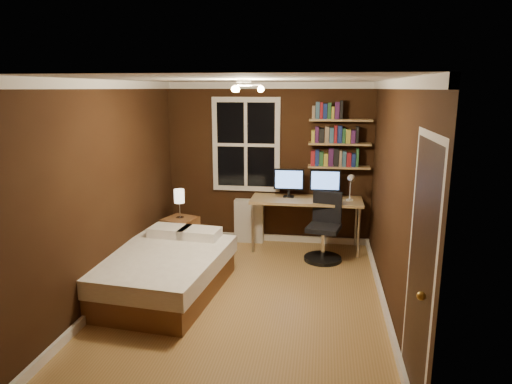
# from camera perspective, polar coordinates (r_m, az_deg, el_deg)

# --- Properties ---
(floor) EXTENTS (4.20, 4.20, 0.00)m
(floor) POSITION_cam_1_polar(r_m,az_deg,el_deg) (5.53, -1.19, -12.95)
(floor) COLOR olive
(floor) RESTS_ON ground
(wall_back) EXTENTS (3.20, 0.04, 2.50)m
(wall_back) POSITION_cam_1_polar(r_m,az_deg,el_deg) (7.16, 1.58, 3.52)
(wall_back) COLOR black
(wall_back) RESTS_ON ground
(wall_left) EXTENTS (0.04, 4.20, 2.50)m
(wall_left) POSITION_cam_1_polar(r_m,az_deg,el_deg) (5.61, -17.59, 0.31)
(wall_left) COLOR black
(wall_left) RESTS_ON ground
(wall_right) EXTENTS (0.04, 4.20, 2.50)m
(wall_right) POSITION_cam_1_polar(r_m,az_deg,el_deg) (5.10, 16.76, -0.83)
(wall_right) COLOR black
(wall_right) RESTS_ON ground
(ceiling) EXTENTS (3.20, 4.20, 0.02)m
(ceiling) POSITION_cam_1_polar(r_m,az_deg,el_deg) (4.98, -1.32, 13.90)
(ceiling) COLOR white
(ceiling) RESTS_ON wall_back
(window) EXTENTS (1.06, 0.06, 1.46)m
(window) POSITION_cam_1_polar(r_m,az_deg,el_deg) (7.13, -1.25, 5.93)
(window) COLOR silver
(window) RESTS_ON wall_back
(door) EXTENTS (0.03, 0.82, 2.05)m
(door) POSITION_cam_1_polar(r_m,az_deg,el_deg) (3.71, 19.71, -9.84)
(door) COLOR black
(door) RESTS_ON ground
(door_knob) EXTENTS (0.06, 0.06, 0.06)m
(door_knob) POSITION_cam_1_polar(r_m,az_deg,el_deg) (3.44, 19.96, -12.12)
(door_knob) COLOR #B88F3A
(door_knob) RESTS_ON door
(ceiling_fixture) EXTENTS (0.44, 0.44, 0.18)m
(ceiling_fixture) POSITION_cam_1_polar(r_m,az_deg,el_deg) (4.88, -1.52, 12.74)
(ceiling_fixture) COLOR beige
(ceiling_fixture) RESTS_ON ceiling
(bookshelf_lower) EXTENTS (0.92, 0.22, 0.03)m
(bookshelf_lower) POSITION_cam_1_polar(r_m,az_deg,el_deg) (6.99, 10.30, 3.10)
(bookshelf_lower) COLOR #9F7C4D
(bookshelf_lower) RESTS_ON wall_back
(books_row_lower) EXTENTS (0.66, 0.16, 0.23)m
(books_row_lower) POSITION_cam_1_polar(r_m,az_deg,el_deg) (6.97, 10.34, 4.15)
(books_row_lower) COLOR maroon
(books_row_lower) RESTS_ON bookshelf_lower
(bookshelf_middle) EXTENTS (0.92, 0.22, 0.03)m
(bookshelf_middle) POSITION_cam_1_polar(r_m,az_deg,el_deg) (6.94, 10.41, 5.95)
(bookshelf_middle) COLOR #9F7C4D
(bookshelf_middle) RESTS_ON wall_back
(books_row_middle) EXTENTS (0.66, 0.16, 0.23)m
(books_row_middle) POSITION_cam_1_polar(r_m,az_deg,el_deg) (6.93, 10.45, 7.02)
(books_row_middle) COLOR navy
(books_row_middle) RESTS_ON bookshelf_middle
(bookshelf_upper) EXTENTS (0.92, 0.22, 0.03)m
(bookshelf_upper) POSITION_cam_1_polar(r_m,az_deg,el_deg) (6.91, 10.53, 8.83)
(bookshelf_upper) COLOR #9F7C4D
(bookshelf_upper) RESTS_ON wall_back
(books_row_upper) EXTENTS (0.48, 0.16, 0.23)m
(books_row_upper) POSITION_cam_1_polar(r_m,az_deg,el_deg) (6.90, 10.57, 9.91)
(books_row_upper) COLOR #275B30
(books_row_upper) RESTS_ON bookshelf_upper
(bed) EXTENTS (1.48, 1.94, 0.62)m
(bed) POSITION_cam_1_polar(r_m,az_deg,el_deg) (5.64, -11.45, -9.78)
(bed) COLOR brown
(bed) RESTS_ON ground
(nightstand) EXTENTS (0.54, 0.54, 0.54)m
(nightstand) POSITION_cam_1_polar(r_m,az_deg,el_deg) (6.91, -9.39, -5.37)
(nightstand) COLOR brown
(nightstand) RESTS_ON ground
(bedside_lamp) EXTENTS (0.15, 0.15, 0.44)m
(bedside_lamp) POSITION_cam_1_polar(r_m,az_deg,el_deg) (6.78, -9.54, -1.47)
(bedside_lamp) COLOR #EFE1C7
(bedside_lamp) RESTS_ON nightstand
(radiator) EXTENTS (0.46, 0.16, 0.69)m
(radiator) POSITION_cam_1_polar(r_m,az_deg,el_deg) (7.28, -0.86, -3.62)
(radiator) COLOR beige
(radiator) RESTS_ON ground
(desk) EXTENTS (1.66, 0.62, 0.79)m
(desk) POSITION_cam_1_polar(r_m,az_deg,el_deg) (6.89, 6.30, -1.35)
(desk) COLOR #9F7C4D
(desk) RESTS_ON ground
(monitor_left) EXTENTS (0.46, 0.12, 0.44)m
(monitor_left) POSITION_cam_1_polar(r_m,az_deg,el_deg) (6.92, 4.13, 1.13)
(monitor_left) COLOR black
(monitor_left) RESTS_ON desk
(monitor_right) EXTENTS (0.46, 0.12, 0.44)m
(monitor_right) POSITION_cam_1_polar(r_m,az_deg,el_deg) (6.91, 8.63, 0.98)
(monitor_right) COLOR black
(monitor_right) RESTS_ON desk
(desk_lamp) EXTENTS (0.14, 0.32, 0.44)m
(desk_lamp) POSITION_cam_1_polar(r_m,az_deg,el_deg) (6.75, 11.74, 0.60)
(desk_lamp) COLOR silver
(desk_lamp) RESTS_ON desk
(office_chair) EXTENTS (0.54, 0.54, 0.97)m
(office_chair) POSITION_cam_1_polar(r_m,az_deg,el_deg) (6.60, 8.51, -5.32)
(office_chair) COLOR black
(office_chair) RESTS_ON ground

